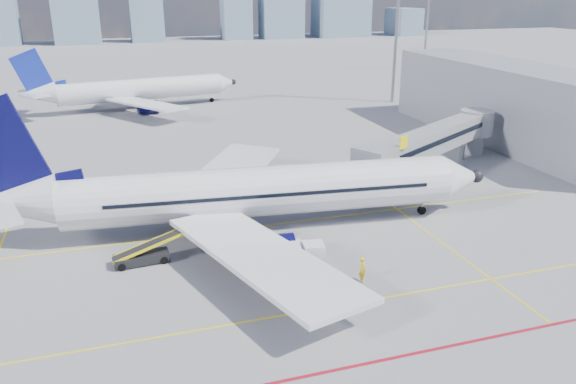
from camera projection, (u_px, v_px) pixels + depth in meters
name	position (u px, v px, depth m)	size (l,w,h in m)	color
ground	(278.00, 269.00, 41.10)	(420.00, 420.00, 0.00)	gray
apron_markings	(286.00, 297.00, 37.43)	(90.00, 35.12, 0.01)	yellow
jet_bridge	(438.00, 139.00, 61.65)	(23.55, 15.78, 6.30)	gray
terminal_block	(511.00, 104.00, 74.04)	(10.00, 42.00, 10.00)	gray
floodlight_mast_ne	(397.00, 23.00, 96.48)	(3.20, 0.61, 25.45)	gray
floodlight_mast_far	(428.00, 13.00, 135.50)	(3.20, 0.61, 25.45)	gray
distant_skyline	(125.00, 14.00, 207.16)	(246.09, 15.51, 24.43)	gray
main_aircraft	(241.00, 194.00, 46.88)	(43.45, 37.80, 12.71)	silver
second_aircraft	(133.00, 90.00, 93.98)	(36.35, 31.47, 10.79)	silver
baggage_tug	(305.00, 278.00, 38.41)	(2.26, 1.70, 1.41)	silver
cargo_dolly	(302.00, 255.00, 40.94)	(3.66, 2.03, 1.91)	black
belt_loader	(143.00, 256.00, 41.83)	(5.83, 1.82, 2.35)	black
ramp_worker	(362.00, 269.00, 39.12)	(0.69, 0.45, 1.89)	gold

